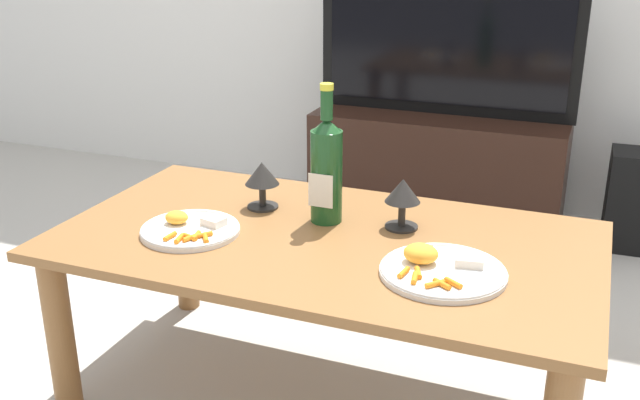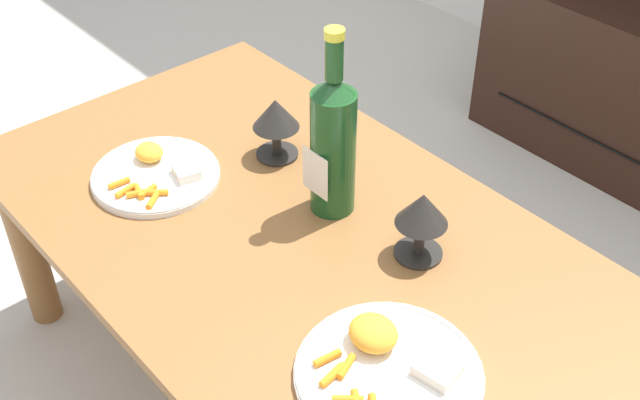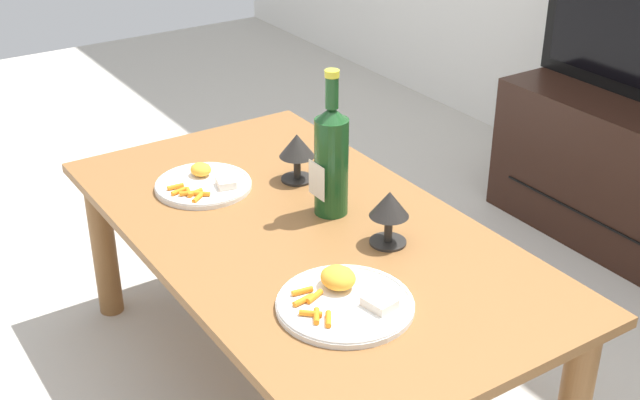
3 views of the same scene
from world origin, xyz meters
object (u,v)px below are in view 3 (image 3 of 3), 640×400
Objects in this scene: goblet_left at (297,149)px; goblet_right at (389,208)px; dining_table at (304,255)px; dinner_plate_right at (344,300)px; dinner_plate_left at (203,184)px; wine_bottle at (331,157)px.

goblet_left is 0.99× the size of goblet_right.
dining_table is 4.75× the size of dinner_plate_right.
goblet_right reaches higher than dinner_plate_left.
wine_bottle is at bearing 34.97° from dinner_plate_left.
dinner_plate_left reaches higher than dining_table.
dining_table is 0.34m from dinner_plate_right.
dining_table is 0.31m from goblet_left.
dinner_plate_left is (-0.29, -0.20, -0.14)m from wine_bottle.
goblet_right is at bearing 7.30° from wine_bottle.
dining_table is 5.36× the size of dinner_plate_left.
wine_bottle is 0.21m from goblet_left.
wine_bottle is 1.46× the size of dinner_plate_left.
goblet_left is 0.46× the size of dinner_plate_right.
dinner_plate_right is (0.35, -0.20, -0.13)m from wine_bottle.
dinner_plate_left is (-0.49, -0.23, -0.08)m from goblet_right.
wine_bottle reaches higher than dining_table.
wine_bottle is 2.78× the size of goblet_left.
goblet_left reaches higher than dinner_plate_left.
dinner_plate_left is at bearing -162.18° from dining_table.
dining_table is 10.26× the size of goblet_left.
dining_table is 0.26m from goblet_right.
goblet_right is 0.54m from dinner_plate_left.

